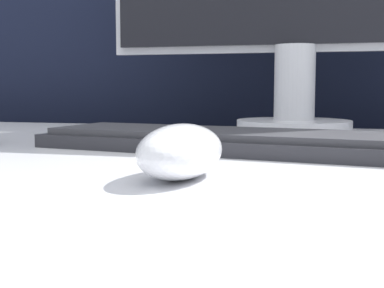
% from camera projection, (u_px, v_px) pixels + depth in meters
% --- Properties ---
extents(partition_panel, '(5.00, 0.03, 1.30)m').
position_uv_depth(partition_panel, '(305.00, 179.00, 1.13)').
color(partition_panel, black).
rests_on(partition_panel, ground_plane).
extents(computer_mouse_near, '(0.07, 0.12, 0.04)m').
position_uv_depth(computer_mouse_near, '(181.00, 151.00, 0.43)').
color(computer_mouse_near, white).
rests_on(computer_mouse_near, desk).
extents(keyboard, '(0.47, 0.21, 0.02)m').
position_uv_depth(keyboard, '(227.00, 141.00, 0.63)').
color(keyboard, '#28282D').
rests_on(keyboard, desk).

